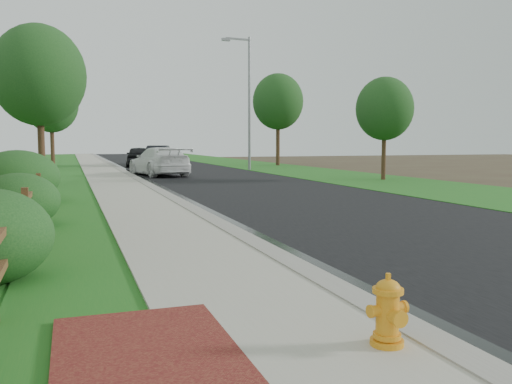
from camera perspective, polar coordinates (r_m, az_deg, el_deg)
name	(u,v)px	position (r m, az deg, el deg)	size (l,w,h in m)	color
ground	(322,306)	(6.63, 7.00, -11.85)	(120.00, 120.00, 0.00)	#3E2F22
road	(173,167)	(41.39, -8.72, 2.60)	(8.00, 90.00, 0.02)	black
curb	(116,167)	(40.85, -14.53, 2.53)	(0.40, 90.00, 0.12)	gray
wet_gutter	(121,168)	(40.88, -14.04, 2.49)	(0.50, 90.00, 0.00)	black
sidewalk	(97,168)	(40.77, -16.35, 2.46)	(2.20, 90.00, 0.10)	#A6A391
grass_strip	(70,168)	(40.73, -19.02, 2.36)	(1.60, 90.00, 0.06)	#1C621C
verge_far	(259,166)	(43.16, 0.34, 2.79)	(6.00, 90.00, 0.04)	#1C621C
brick_patch	(147,357)	(5.09, -11.41, -16.70)	(1.60, 2.40, 0.11)	maroon
ranch_fence	(30,206)	(12.18, -22.70, -1.37)	(0.12, 16.92, 1.10)	#472517
fire_hydrant	(388,312)	(5.18, 13.71, -12.22)	(0.43, 0.35, 0.67)	orange
white_suv	(159,161)	(31.09, -10.15, 3.18)	(2.24, 5.52, 1.60)	white
dark_car_mid	(139,156)	(42.52, -12.24, 3.68)	(1.85, 4.59, 1.56)	black
dark_car_far	(157,155)	(46.56, -10.36, 3.86)	(1.67, 4.80, 1.58)	black
streetlight	(247,95)	(36.61, -0.95, 10.13)	(2.04, 0.38, 8.83)	gray
shrub_b	(19,201)	(13.23, -23.72, -0.86)	(1.79, 1.79, 1.26)	#163F18
shrub_d	(18,178)	(18.15, -23.80, 1.40)	(2.49, 2.49, 1.70)	#163F18
tree_near_left	(39,76)	(24.90, -21.89, 11.31)	(3.86, 3.86, 6.84)	#3C2218
tree_near_right	(385,109)	(27.94, 13.39, 8.51)	(2.86, 2.86, 5.15)	#3C2218
tree_mid_left	(51,103)	(41.12, -20.77, 8.71)	(3.73, 3.73, 6.67)	#3C2218
tree_mid_right	(278,102)	(43.53, 2.33, 9.47)	(4.03, 4.03, 7.31)	#3C2218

